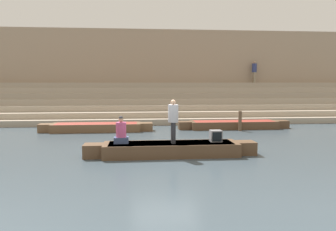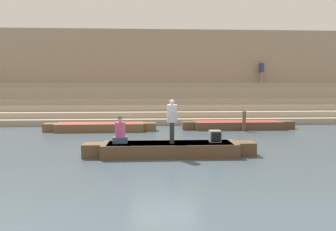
# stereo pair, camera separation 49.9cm
# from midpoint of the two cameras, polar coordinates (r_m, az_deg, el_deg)

# --- Properties ---
(ground_plane) EXTENTS (120.00, 120.00, 0.00)m
(ground_plane) POSITION_cam_midpoint_polar(r_m,az_deg,el_deg) (12.54, -1.62, -6.79)
(ground_plane) COLOR #3D4C56
(ghat_steps) EXTENTS (36.00, 5.38, 2.72)m
(ghat_steps) POSITION_cam_midpoint_polar(r_m,az_deg,el_deg) (24.15, -3.51, 1.59)
(ghat_steps) COLOR tan
(ghat_steps) RESTS_ON ground
(back_wall) EXTENTS (34.20, 1.28, 6.87)m
(back_wall) POSITION_cam_midpoint_polar(r_m,az_deg,el_deg) (26.61, -3.72, 7.23)
(back_wall) COLOR tan
(back_wall) RESTS_ON ground
(rowboat_main) EXTENTS (6.41, 1.36, 0.49)m
(rowboat_main) POSITION_cam_midpoint_polar(r_m,az_deg,el_deg) (12.27, -0.64, -5.83)
(rowboat_main) COLOR brown
(rowboat_main) RESTS_ON ground
(person_standing) EXTENTS (0.38, 0.38, 1.61)m
(person_standing) POSITION_cam_midpoint_polar(r_m,az_deg,el_deg) (12.03, -0.27, -0.51)
(person_standing) COLOR #28282D
(person_standing) RESTS_ON rowboat_main
(person_rowing) EXTENTS (0.53, 0.42, 1.01)m
(person_rowing) POSITION_cam_midpoint_polar(r_m,az_deg,el_deg) (12.24, -9.32, -2.97)
(person_rowing) COLOR #3D4C75
(person_rowing) RESTS_ON rowboat_main
(tv_set) EXTENTS (0.43, 0.43, 0.43)m
(tv_set) POSITION_cam_midpoint_polar(r_m,az_deg,el_deg) (12.53, 7.19, -3.55)
(tv_set) COLOR slate
(tv_set) RESTS_ON rowboat_main
(moored_boat_shore) EXTENTS (6.26, 1.25, 0.45)m
(moored_boat_shore) POSITION_cam_midpoint_polar(r_m,az_deg,el_deg) (18.80, -13.09, -1.98)
(moored_boat_shore) COLOR brown
(moored_boat_shore) RESTS_ON ground
(moored_boat_distant) EXTENTS (6.61, 1.25, 0.45)m
(moored_boat_distant) POSITION_cam_midpoint_polar(r_m,az_deg,el_deg) (19.77, 10.65, -1.55)
(moored_boat_distant) COLOR brown
(moored_boat_distant) RESTS_ON ground
(mooring_post) EXTENTS (0.19, 0.19, 1.12)m
(mooring_post) POSITION_cam_midpoint_polar(r_m,az_deg,el_deg) (18.92, 11.70, -0.93)
(mooring_post) COLOR brown
(mooring_post) RESTS_ON ground
(person_on_steps) EXTENTS (0.38, 0.38, 1.71)m
(person_on_steps) POSITION_cam_midpoint_polar(r_m,az_deg,el_deg) (27.20, 14.28, 7.63)
(person_on_steps) COLOR gray
(person_on_steps) RESTS_ON ghat_steps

